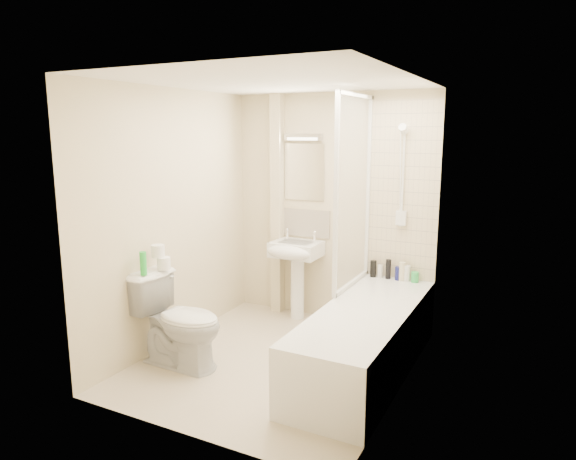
% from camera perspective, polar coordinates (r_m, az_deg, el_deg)
% --- Properties ---
extents(floor, '(2.50, 2.50, 0.00)m').
position_cam_1_polar(floor, '(4.69, -1.30, -14.45)').
color(floor, beige).
rests_on(floor, ground).
extents(wall_back, '(2.20, 0.02, 2.40)m').
position_cam_1_polar(wall_back, '(5.43, 4.91, 2.32)').
color(wall_back, beige).
rests_on(wall_back, ground).
extents(wall_left, '(0.02, 2.50, 2.40)m').
position_cam_1_polar(wall_left, '(4.92, -12.71, 1.20)').
color(wall_left, beige).
rests_on(wall_left, ground).
extents(wall_right, '(0.02, 2.50, 2.40)m').
position_cam_1_polar(wall_right, '(3.92, 12.92, -1.25)').
color(wall_right, beige).
rests_on(wall_right, ground).
extents(ceiling, '(2.20, 2.50, 0.02)m').
position_cam_1_polar(ceiling, '(4.25, -1.45, 16.20)').
color(ceiling, white).
rests_on(ceiling, wall_back).
extents(tile_back, '(0.70, 0.01, 1.75)m').
position_cam_1_polar(tile_back, '(5.16, 12.66, 4.16)').
color(tile_back, beige).
rests_on(tile_back, wall_back).
extents(tile_right, '(0.01, 2.10, 1.75)m').
position_cam_1_polar(tile_right, '(4.08, 13.59, 2.39)').
color(tile_right, beige).
rests_on(tile_right, wall_right).
extents(pipe_boxing, '(0.12, 0.12, 2.40)m').
position_cam_1_polar(pipe_boxing, '(5.64, -1.18, 2.67)').
color(pipe_boxing, beige).
rests_on(pipe_boxing, ground).
extents(splashback, '(0.60, 0.02, 0.30)m').
position_cam_1_polar(splashback, '(5.57, 1.80, 0.80)').
color(splashback, beige).
rests_on(splashback, wall_back).
extents(mirror, '(0.46, 0.01, 0.60)m').
position_cam_1_polar(mirror, '(5.50, 1.83, 6.45)').
color(mirror, white).
rests_on(mirror, wall_back).
extents(strip_light, '(0.42, 0.07, 0.07)m').
position_cam_1_polar(strip_light, '(5.47, 1.75, 10.30)').
color(strip_light, silver).
rests_on(strip_light, wall_back).
extents(bathtub, '(0.70, 2.10, 0.55)m').
position_cam_1_polar(bathtub, '(4.47, 8.62, -11.84)').
color(bathtub, white).
rests_on(bathtub, ground).
extents(shower_screen, '(0.04, 0.92, 1.80)m').
position_cam_1_polar(shower_screen, '(4.84, 7.33, 4.20)').
color(shower_screen, white).
rests_on(shower_screen, bathtub).
extents(shower_fixture, '(0.10, 0.16, 0.99)m').
position_cam_1_polar(shower_fixture, '(5.10, 12.57, 5.46)').
color(shower_fixture, white).
rests_on(shower_fixture, wall_back).
extents(pedestal_sink, '(0.50, 0.47, 0.97)m').
position_cam_1_polar(pedestal_sink, '(5.45, 0.76, -3.16)').
color(pedestal_sink, white).
rests_on(pedestal_sink, ground).
extents(bottle_black_a, '(0.06, 0.06, 0.17)m').
position_cam_1_polar(bottle_black_a, '(5.30, 9.45, -4.26)').
color(bottle_black_a, black).
rests_on(bottle_black_a, bathtub).
extents(bottle_white_a, '(0.05, 0.05, 0.13)m').
position_cam_1_polar(bottle_white_a, '(5.28, 10.20, -4.54)').
color(bottle_white_a, silver).
rests_on(bottle_white_a, bathtub).
extents(bottle_black_b, '(0.05, 0.05, 0.20)m').
position_cam_1_polar(bottle_black_b, '(5.25, 11.08, -4.29)').
color(bottle_black_b, black).
rests_on(bottle_black_b, bathtub).
extents(bottle_blue, '(0.06, 0.06, 0.14)m').
position_cam_1_polar(bottle_blue, '(5.23, 12.11, -4.73)').
color(bottle_blue, navy).
rests_on(bottle_blue, bathtub).
extents(bottle_cream, '(0.07, 0.07, 0.19)m').
position_cam_1_polar(bottle_cream, '(5.22, 12.56, -4.52)').
color(bottle_cream, beige).
rests_on(bottle_cream, bathtub).
extents(bottle_white_b, '(0.06, 0.06, 0.16)m').
position_cam_1_polar(bottle_white_b, '(5.21, 13.10, -4.72)').
color(bottle_white_b, silver).
rests_on(bottle_white_b, bathtub).
extents(bottle_green, '(0.07, 0.07, 0.10)m').
position_cam_1_polar(bottle_green, '(5.20, 13.92, -5.11)').
color(bottle_green, green).
rests_on(bottle_green, bathtub).
extents(toilet, '(0.50, 0.82, 0.81)m').
position_cam_1_polar(toilet, '(4.58, -11.97, -9.79)').
color(toilet, white).
rests_on(toilet, ground).
extents(toilet_roll_lower, '(0.12, 0.12, 0.11)m').
position_cam_1_polar(toilet_roll_lower, '(4.64, -13.64, -3.62)').
color(toilet_roll_lower, white).
rests_on(toilet_roll_lower, toilet).
extents(toilet_roll_upper, '(0.12, 0.12, 0.11)m').
position_cam_1_polar(toilet_roll_upper, '(4.63, -14.25, -2.28)').
color(toilet_roll_upper, white).
rests_on(toilet_roll_upper, toilet_roll_lower).
extents(green_bottle, '(0.06, 0.06, 0.20)m').
position_cam_1_polar(green_bottle, '(4.50, -15.79, -3.59)').
color(green_bottle, green).
rests_on(green_bottle, toilet).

